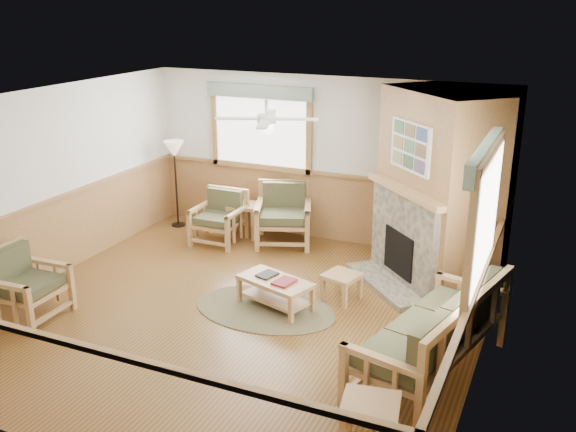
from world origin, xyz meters
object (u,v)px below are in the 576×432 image
at_px(armchair_back_right, 283,215).
at_px(coffee_table, 275,293).
at_px(armchair_left, 27,284).
at_px(floor_lamp_right, 464,241).
at_px(end_table_sofa, 370,429).
at_px(sofa, 431,332).
at_px(end_table_chairs, 244,220).
at_px(floor_lamp_left, 176,184).
at_px(footstool, 341,287).
at_px(armchair_back_left, 219,218).

relative_size(armchair_back_right, coffee_table, 1.00).
xyz_separation_m(armchair_left, floor_lamp_right, (4.90, 2.58, 0.43)).
relative_size(armchair_left, coffee_table, 0.92).
relative_size(end_table_sofa, floor_lamp_right, 0.32).
bearing_deg(coffee_table, armchair_back_right, 129.19).
xyz_separation_m(end_table_sofa, floor_lamp_right, (0.19, 3.36, 0.60)).
relative_size(sofa, armchair_back_right, 2.23).
relative_size(end_table_chairs, end_table_sofa, 1.02).
bearing_deg(floor_lamp_left, end_table_sofa, -42.34).
distance_m(footstool, floor_lamp_right, 1.70).
xyz_separation_m(armchair_back_left, end_table_chairs, (0.24, 0.44, -0.14)).
xyz_separation_m(floor_lamp_left, floor_lamp_right, (5.10, -1.11, 0.11)).
xyz_separation_m(end_table_sofa, footstool, (-1.26, 2.83, -0.09)).
xyz_separation_m(armchair_back_right, floor_lamp_right, (3.03, -1.08, 0.39)).
bearing_deg(end_table_chairs, footstool, -35.55).
bearing_deg(footstool, floor_lamp_right, 20.00).
relative_size(end_table_chairs, floor_lamp_right, 0.32).
xyz_separation_m(sofa, armchair_back_right, (-3.03, 2.92, -0.01)).
distance_m(armchair_left, footstool, 4.02).
relative_size(armchair_back_right, armchair_left, 1.08).
bearing_deg(floor_lamp_left, footstool, -24.15).
xyz_separation_m(coffee_table, floor_lamp_right, (2.17, 1.08, 0.68)).
height_order(footstool, floor_lamp_right, floor_lamp_right).
relative_size(sofa, armchair_back_left, 2.56).
relative_size(armchair_back_left, floor_lamp_right, 0.48).
bearing_deg(floor_lamp_right, footstool, -160.00).
relative_size(armchair_back_right, footstool, 2.26).
height_order(footstool, floor_lamp_left, floor_lamp_left).
bearing_deg(footstool, armchair_left, -149.19).
bearing_deg(armchair_back_left, floor_lamp_right, -10.47).
relative_size(end_table_chairs, footstool, 1.31).
height_order(end_table_sofa, floor_lamp_left, floor_lamp_left).
distance_m(sofa, end_table_chairs, 4.81).
distance_m(armchair_back_left, floor_lamp_left, 1.20).
relative_size(sofa, footstool, 5.05).
bearing_deg(floor_lamp_right, end_table_chairs, 163.31).
relative_size(sofa, armchair_left, 2.42).
bearing_deg(floor_lamp_right, sofa, -90.00).
xyz_separation_m(armchair_back_left, floor_lamp_left, (-1.08, 0.42, 0.34)).
xyz_separation_m(armchair_left, floor_lamp_left, (-0.20, 3.69, 0.32)).
distance_m(armchair_back_left, footstool, 2.85).
distance_m(armchair_back_right, footstool, 2.28).
height_order(sofa, floor_lamp_left, floor_lamp_left).
relative_size(end_table_chairs, floor_lamp_left, 0.37).
bearing_deg(end_table_chairs, end_table_sofa, -51.43).
bearing_deg(coffee_table, footstool, 54.68).
bearing_deg(sofa, armchair_left, -67.43).
distance_m(end_table_sofa, floor_lamp_left, 6.65).
bearing_deg(footstool, sofa, -41.88).
bearing_deg(armchair_back_right, floor_lamp_right, -40.88).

